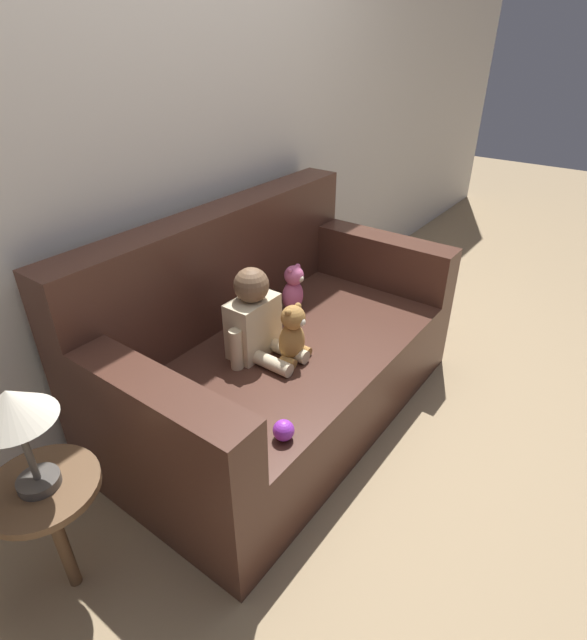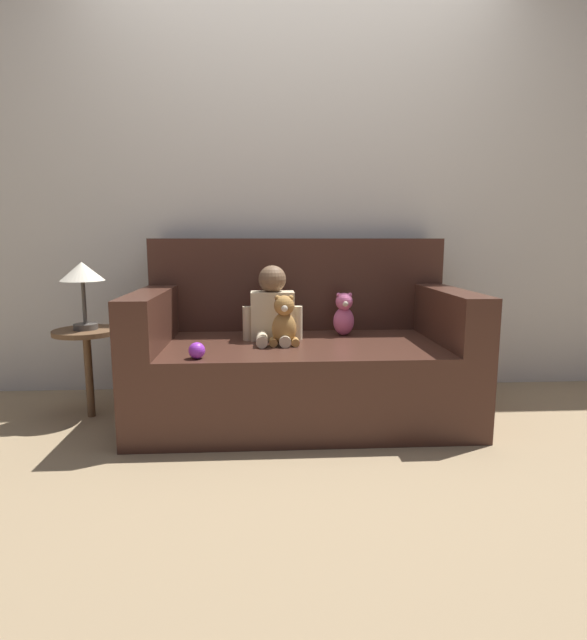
# 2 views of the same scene
# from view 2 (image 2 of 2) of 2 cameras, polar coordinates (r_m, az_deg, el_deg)

# --- Properties ---
(ground_plane) EXTENTS (12.00, 12.00, 0.00)m
(ground_plane) POSITION_cam_2_polar(r_m,az_deg,el_deg) (2.73, 0.90, -10.72)
(ground_plane) COLOR #9E8460
(wall_back) EXTENTS (8.00, 0.05, 2.60)m
(wall_back) POSITION_cam_2_polar(r_m,az_deg,el_deg) (3.14, 0.19, 15.95)
(wall_back) COLOR silver
(wall_back) RESTS_ON ground_plane
(couch) EXTENTS (1.69, 0.92, 0.94)m
(couch) POSITION_cam_2_polar(r_m,az_deg,el_deg) (2.71, 0.81, -3.85)
(couch) COLOR #47281E
(couch) RESTS_ON ground_plane
(person_baby) EXTENTS (0.31, 0.30, 0.39)m
(person_baby) POSITION_cam_2_polar(r_m,az_deg,el_deg) (2.62, -2.41, 1.22)
(person_baby) COLOR beige
(person_baby) RESTS_ON couch
(teddy_bear_brown) EXTENTS (0.15, 0.12, 0.25)m
(teddy_bear_brown) POSITION_cam_2_polar(r_m,az_deg,el_deg) (2.48, -1.08, -0.23)
(teddy_bear_brown) COLOR #AD7A3D
(teddy_bear_brown) RESTS_ON couch
(plush_toy_side) EXTENTS (0.12, 0.11, 0.24)m
(plush_toy_side) POSITION_cam_2_polar(r_m,az_deg,el_deg) (2.76, 5.78, 0.66)
(plush_toy_side) COLOR #DB6699
(plush_toy_side) RESTS_ON couch
(toy_ball) EXTENTS (0.07, 0.07, 0.07)m
(toy_ball) POSITION_cam_2_polar(r_m,az_deg,el_deg) (2.26, -10.99, -3.44)
(toy_ball) COLOR purple
(toy_ball) RESTS_ON couch
(side_table) EXTENTS (0.33, 0.33, 0.82)m
(side_table) POSITION_cam_2_polar(r_m,az_deg,el_deg) (2.78, -22.81, 1.82)
(side_table) COLOR brown
(side_table) RESTS_ON ground_plane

